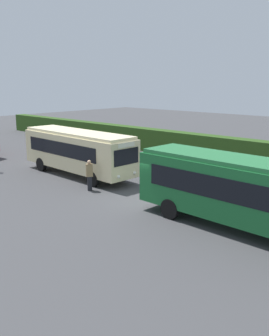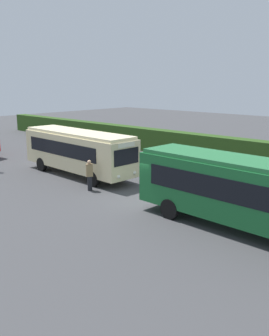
{
  "view_description": "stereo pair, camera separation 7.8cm",
  "coord_description": "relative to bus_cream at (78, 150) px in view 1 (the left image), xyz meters",
  "views": [
    {
      "loc": [
        13.02,
        -14.7,
        6.52
      ],
      "look_at": [
        -1.21,
        0.6,
        1.67
      ],
      "focal_mm": 40.13,
      "sensor_mm": 36.0,
      "label": 1
    },
    {
      "loc": [
        13.08,
        -14.65,
        6.52
      ],
      "look_at": [
        -1.21,
        0.6,
        1.67
      ],
      "focal_mm": 40.13,
      "sensor_mm": 36.0,
      "label": 2
    }
  ],
  "objects": [
    {
      "name": "ground_plane",
      "position": [
        7.47,
        -1.51,
        -1.81
      ],
      "size": [
        109.44,
        109.44,
        0.0
      ],
      "primitive_type": "plane",
      "color": "#424244"
    },
    {
      "name": "bus_cream",
      "position": [
        0.0,
        0.0,
        0.0
      ],
      "size": [
        9.91,
        2.78,
        3.13
      ],
      "rotation": [
        0.0,
        0.0,
        -0.03
      ],
      "color": "beige",
      "rests_on": "ground_plane"
    },
    {
      "name": "bus_green",
      "position": [
        13.27,
        -1.36,
        0.05
      ],
      "size": [
        10.52,
        2.85,
        3.23
      ],
      "rotation": [
        0.0,
        0.0,
        -0.03
      ],
      "color": "#19602D",
      "rests_on": "ground_plane"
    },
    {
      "name": "person_center",
      "position": [
        3.48,
        -1.94,
        -0.79
      ],
      "size": [
        0.43,
        0.47,
        1.9
      ],
      "rotation": [
        0.0,
        0.0,
        2.59
      ],
      "color": "black",
      "rests_on": "ground_plane"
    },
    {
      "name": "hedge_row",
      "position": [
        7.47,
        10.73,
        -0.75
      ],
      "size": [
        66.72,
        1.31,
        2.12
      ],
      "primitive_type": "cube",
      "color": "#2C4E1B",
      "rests_on": "ground_plane"
    }
  ]
}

